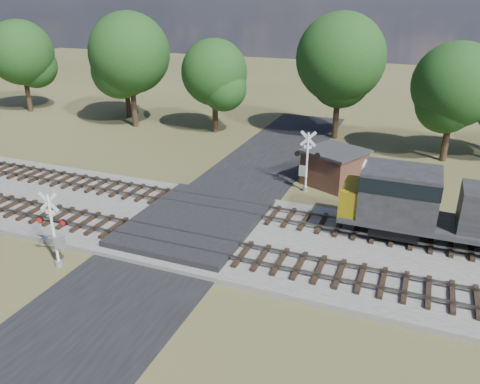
% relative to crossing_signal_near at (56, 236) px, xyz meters
% --- Properties ---
extents(ground, '(160.00, 160.00, 0.00)m').
position_rel_crossing_signal_near_xyz_m(ground, '(4.45, 5.94, -1.70)').
color(ground, '#484927').
rests_on(ground, ground).
extents(ballast_bed, '(140.00, 10.00, 0.30)m').
position_rel_crossing_signal_near_xyz_m(ballast_bed, '(14.45, 6.44, -1.55)').
color(ballast_bed, gray).
rests_on(ballast_bed, ground).
extents(road, '(7.00, 60.00, 0.08)m').
position_rel_crossing_signal_near_xyz_m(road, '(4.45, 5.94, -1.66)').
color(road, black).
rests_on(road, ground).
extents(crossing_panel, '(7.00, 9.00, 0.62)m').
position_rel_crossing_signal_near_xyz_m(crossing_panel, '(4.45, 6.44, -1.38)').
color(crossing_panel, '#262628').
rests_on(crossing_panel, ground).
extents(track_near, '(140.00, 2.60, 0.33)m').
position_rel_crossing_signal_near_xyz_m(track_near, '(7.57, 3.94, -1.28)').
color(track_near, black).
rests_on(track_near, ballast_bed).
extents(track_far, '(140.00, 2.60, 0.33)m').
position_rel_crossing_signal_near_xyz_m(track_far, '(7.57, 8.94, -1.28)').
color(track_far, black).
rests_on(track_far, ballast_bed).
extents(crossing_signal_near, '(1.64, 0.39, 4.08)m').
position_rel_crossing_signal_near_xyz_m(crossing_signal_near, '(0.00, 0.00, 0.00)').
color(crossing_signal_near, silver).
rests_on(crossing_signal_near, ground).
extents(crossing_signal_far, '(1.76, 0.40, 4.37)m').
position_rel_crossing_signal_near_xyz_m(crossing_signal_far, '(8.99, 14.31, 0.12)').
color(crossing_signal_far, silver).
rests_on(crossing_signal_far, ground).
extents(equipment_shed, '(5.07, 5.07, 2.60)m').
position_rel_crossing_signal_near_xyz_m(equipment_shed, '(10.61, 16.39, -0.38)').
color(equipment_shed, '#4D2C21').
rests_on(equipment_shed, ground).
extents(treeline, '(81.78, 11.37, 11.56)m').
position_rel_crossing_signal_near_xyz_m(treeline, '(9.86, 26.77, 4.97)').
color(treeline, black).
rests_on(treeline, ground).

